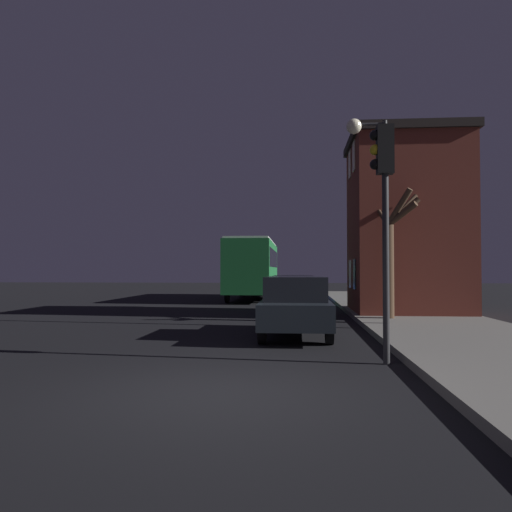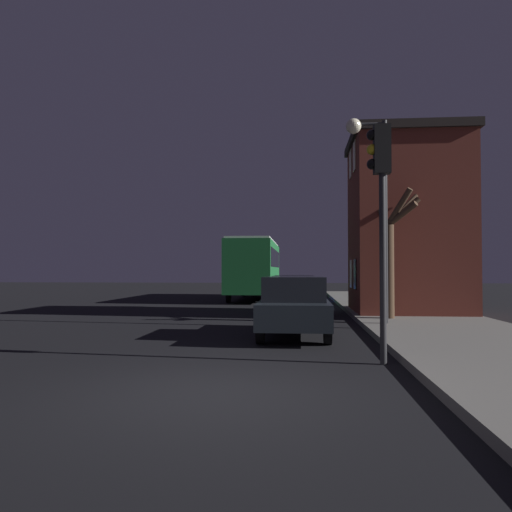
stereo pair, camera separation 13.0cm
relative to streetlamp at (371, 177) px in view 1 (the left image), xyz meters
The scene contains 9 objects.
ground_plane 9.65m from the streetlamp, 112.88° to the right, with size 120.00×120.00×0.00m, color black.
brick_building 4.92m from the streetlamp, 66.32° to the left, with size 4.24×4.48×6.66m.
streetlamp is the anchor object (origin of this frame).
traffic_light 5.78m from the streetlamp, 96.25° to the right, with size 0.43×0.24×4.37m.
bare_tree 2.81m from the streetlamp, 61.39° to the left, with size 1.45×1.94×4.15m.
bus 15.49m from the streetlamp, 108.02° to the left, with size 2.42×10.25×3.41m.
car_near_lane 4.69m from the streetlamp, 139.40° to the right, with size 1.73×4.34×1.54m.
car_mid_lane 6.60m from the streetlamp, 115.13° to the left, with size 1.74×4.34×1.50m.
car_far_lane 14.96m from the streetlamp, 99.43° to the left, with size 1.81×4.68×1.43m.
Camera 1 is at (1.11, -6.96, 1.71)m, focal length 35.00 mm.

